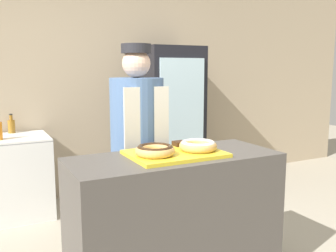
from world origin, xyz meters
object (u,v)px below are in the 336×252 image
baker_person (138,147)px  beverage_fridge (170,120)px  donut_light_glaze (198,145)px  brownie_back_right (180,143)px  bottle_amber (11,126)px  donut_chocolate_glaze (155,150)px  brownie_back_left (148,147)px  serving_tray (175,154)px

baker_person → beverage_fridge: (0.91, 1.21, -0.00)m
donut_light_glaze → brownie_back_right: 0.19m
baker_person → bottle_amber: baker_person is taller
brownie_back_right → beverage_fridge: 1.78m
donut_chocolate_glaze → brownie_back_left: size_ratio=3.02×
brownie_back_left → beverage_fridge: size_ratio=0.05×
brownie_back_right → brownie_back_left: bearing=180.0°
donut_chocolate_glaze → bottle_amber: 2.15m
brownie_back_right → bottle_amber: 2.08m
donut_chocolate_glaze → beverage_fridge: 2.07m
brownie_back_left → brownie_back_right: same height
baker_person → beverage_fridge: 1.52m
bottle_amber → serving_tray: bearing=-67.7°
donut_light_glaze → bottle_amber: bottle_amber is taller
brownie_back_right → bottle_amber: bearing=117.0°
donut_chocolate_glaze → brownie_back_right: size_ratio=3.02×
brownie_back_left → bottle_amber: 1.98m
brownie_back_right → bottle_amber: bottle_amber is taller
donut_light_glaze → beverage_fridge: beverage_fridge is taller
serving_tray → beverage_fridge: bearing=63.5°
baker_person → bottle_amber: bearing=118.4°
serving_tray → beverage_fridge: 1.97m
serving_tray → brownie_back_left: size_ratio=7.22×
donut_chocolate_glaze → brownie_back_right: donut_chocolate_glaze is taller
donut_chocolate_glaze → beverage_fridge: bearing=60.0°
donut_chocolate_glaze → serving_tray: bearing=10.5°
donut_chocolate_glaze → bottle_amber: (-0.67, 2.04, -0.08)m
serving_tray → donut_chocolate_glaze: 0.17m
serving_tray → baker_person: baker_person is taller
brownie_back_left → baker_person: (0.08, 0.39, -0.09)m
serving_tray → bottle_amber: (-0.83, 2.01, -0.03)m
serving_tray → brownie_back_left: (-0.12, 0.16, 0.03)m
donut_chocolate_glaze → bottle_amber: size_ratio=1.27×
serving_tray → donut_chocolate_glaze: donut_chocolate_glaze is taller
brownie_back_right → baker_person: 0.43m
serving_tray → brownie_back_right: 0.20m
serving_tray → brownie_back_right: bearing=52.5°
bottle_amber → donut_light_glaze: bearing=-64.3°
baker_person → donut_light_glaze: bearing=-71.6°
brownie_back_left → baker_person: baker_person is taller
serving_tray → baker_person: 0.55m
beverage_fridge → bottle_amber: bearing=171.7°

